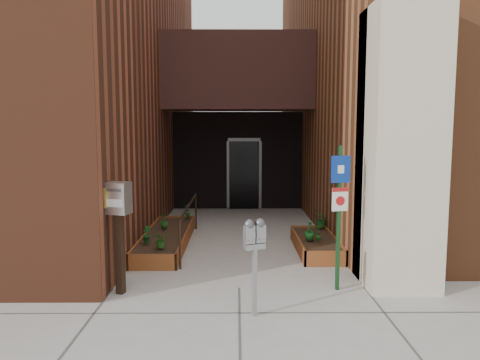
{
  "coord_description": "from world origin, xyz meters",
  "views": [
    {
      "loc": [
        -0.04,
        -7.18,
        2.56
      ],
      "look_at": [
        0.03,
        1.8,
        1.52
      ],
      "focal_mm": 35.0,
      "sensor_mm": 36.0,
      "label": 1
    }
  ],
  "objects": [
    {
      "name": "sign_post",
      "position": [
        1.55,
        -0.09,
        1.39
      ],
      "size": [
        0.31,
        0.1,
        2.27
      ],
      "color": "#163D1B",
      "rests_on": "ground"
    },
    {
      "name": "shrub_right_c",
      "position": [
        1.85,
        3.1,
        0.49
      ],
      "size": [
        0.48,
        0.48,
        0.38
      ],
      "primitive_type": "imported",
      "rotation": [
        0.0,
        0.0,
        4.03
      ],
      "color": "#17521C",
      "rests_on": "planter_right"
    },
    {
      "name": "shrub_left_b",
      "position": [
        -1.8,
        1.76,
        0.46
      ],
      "size": [
        0.23,
        0.23,
        0.33
      ],
      "primitive_type": "imported",
      "rotation": [
        0.0,
        0.0,
        1.94
      ],
      "color": "#195A1C",
      "rests_on": "planter_left"
    },
    {
      "name": "shrub_right_b",
      "position": [
        1.59,
        1.89,
        0.47
      ],
      "size": [
        0.18,
        0.18,
        0.34
      ],
      "primitive_type": "imported",
      "rotation": [
        0.0,
        0.0,
        3.15
      ],
      "color": "#1E5618",
      "rests_on": "planter_right"
    },
    {
      "name": "architecture",
      "position": [
        -0.18,
        6.89,
        4.98
      ],
      "size": [
        20.0,
        14.6,
        10.0
      ],
      "color": "brown",
      "rests_on": "ground"
    },
    {
      "name": "parking_meter",
      "position": [
        0.2,
        -1.09,
        1.04
      ],
      "size": [
        0.31,
        0.21,
        1.34
      ],
      "color": "#949497",
      "rests_on": "ground"
    },
    {
      "name": "shrub_left_d",
      "position": [
        -1.25,
        4.24,
        0.5
      ],
      "size": [
        0.24,
        0.24,
        0.39
      ],
      "primitive_type": "imported",
      "rotation": [
        0.0,
        0.0,
        4.9
      ],
      "color": "#1B5819",
      "rests_on": "planter_left"
    },
    {
      "name": "shrub_right_a",
      "position": [
        1.43,
        1.98,
        0.49
      ],
      "size": [
        0.22,
        0.22,
        0.38
      ],
      "primitive_type": "imported",
      "rotation": [
        0.0,
        0.0,
        1.62
      ],
      "color": "#1B5F21",
      "rests_on": "planter_right"
    },
    {
      "name": "planter_left",
      "position": [
        -1.55,
        2.7,
        0.13
      ],
      "size": [
        0.9,
        3.6,
        0.3
      ],
      "color": "brown",
      "rests_on": "ground"
    },
    {
      "name": "shrub_left_a",
      "position": [
        -1.45,
        1.38,
        0.47
      ],
      "size": [
        0.42,
        0.42,
        0.33
      ],
      "primitive_type": "imported",
      "rotation": [
        0.0,
        0.0,
        0.68
      ],
      "color": "#255317",
      "rests_on": "planter_left"
    },
    {
      "name": "shrub_left_c",
      "position": [
        -1.65,
        3.08,
        0.46
      ],
      "size": [
        0.25,
        0.25,
        0.32
      ],
      "primitive_type": "imported",
      "rotation": [
        0.0,
        0.0,
        4.01
      ],
      "color": "#1D5418",
      "rests_on": "planter_left"
    },
    {
      "name": "payment_dropbox",
      "position": [
        -1.82,
        -0.21,
        1.24
      ],
      "size": [
        0.4,
        0.34,
        1.72
      ],
      "color": "black",
      "rests_on": "ground"
    },
    {
      "name": "ground",
      "position": [
        0.0,
        0.0,
        0.0
      ],
      "size": [
        80.0,
        80.0,
        0.0
      ],
      "primitive_type": "plane",
      "color": "#9E9991",
      "rests_on": "ground"
    },
    {
      "name": "handrail",
      "position": [
        -1.05,
        2.65,
        0.75
      ],
      "size": [
        0.04,
        3.34,
        0.9
      ],
      "color": "black",
      "rests_on": "ground"
    },
    {
      "name": "planter_right",
      "position": [
        1.6,
        2.2,
        0.13
      ],
      "size": [
        0.8,
        2.2,
        0.3
      ],
      "color": "brown",
      "rests_on": "ground"
    }
  ]
}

